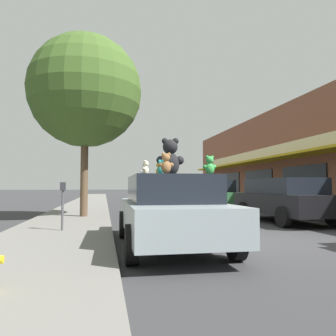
% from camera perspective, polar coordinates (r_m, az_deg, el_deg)
% --- Properties ---
extents(ground_plane, '(260.00, 260.00, 0.00)m').
position_cam_1_polar(ground_plane, '(8.17, 17.94, -12.14)').
color(ground_plane, '#333335').
extents(sidewalk_near, '(2.78, 90.00, 0.13)m').
position_cam_1_polar(sidewalk_near, '(7.27, -20.62, -12.70)').
color(sidewalk_near, slate).
rests_on(sidewalk_near, ground_plane).
extents(plush_art_car, '(2.06, 4.69, 1.52)m').
position_cam_1_polar(plush_art_car, '(7.03, 0.28, -7.18)').
color(plush_art_car, '#8C999E').
rests_on(plush_art_car, ground_plane).
extents(teddy_bear_giant, '(0.65, 0.42, 0.86)m').
position_cam_1_polar(teddy_bear_giant, '(7.34, 0.39, 1.80)').
color(teddy_bear_giant, black).
rests_on(teddy_bear_giant, plush_art_car).
extents(teddy_bear_teal, '(0.20, 0.25, 0.34)m').
position_cam_1_polar(teddy_bear_teal, '(6.85, -1.21, 0.03)').
color(teddy_bear_teal, teal).
rests_on(teddy_bear_teal, plush_art_car).
extents(teddy_bear_brown, '(0.28, 0.17, 0.38)m').
position_cam_1_polar(teddy_bear_brown, '(5.86, -0.34, 0.79)').
color(teddy_bear_brown, olive).
rests_on(teddy_bear_brown, plush_art_car).
extents(teddy_bear_yellow, '(0.21, 0.28, 0.37)m').
position_cam_1_polar(teddy_bear_yellow, '(7.72, -1.52, -0.22)').
color(teddy_bear_yellow, yellow).
rests_on(teddy_bear_yellow, plush_art_car).
extents(teddy_bear_cream, '(0.17, 0.22, 0.30)m').
position_cam_1_polar(teddy_bear_cream, '(6.61, -3.91, -0.01)').
color(teddy_bear_cream, beige).
rests_on(teddy_bear_cream, plush_art_car).
extents(teddy_bear_white, '(0.21, 0.13, 0.29)m').
position_cam_1_polar(teddy_bear_white, '(7.55, -4.08, -0.44)').
color(teddy_bear_white, white).
rests_on(teddy_bear_white, plush_art_car).
extents(teddy_bear_green, '(0.28, 0.18, 0.38)m').
position_cam_1_polar(teddy_bear_green, '(6.50, 7.28, 0.43)').
color(teddy_bear_green, green).
rests_on(teddy_bear_green, plush_art_car).
extents(parked_car_far_center, '(1.97, 4.75, 1.57)m').
position_cam_1_polar(parked_car_far_center, '(12.62, 19.42, -5.01)').
color(parked_car_far_center, black).
rests_on(parked_car_far_center, ground_plane).
extents(parked_car_far_right, '(2.01, 4.38, 1.66)m').
position_cam_1_polar(parked_car_far_right, '(19.30, 8.31, -4.52)').
color(parked_car_far_right, '#336B3D').
rests_on(parked_car_far_right, ground_plane).
extents(street_tree, '(4.46, 4.46, 7.18)m').
position_cam_1_polar(street_tree, '(13.77, -14.19, 12.81)').
color(street_tree, brown).
rests_on(street_tree, sidewalk_near).
extents(parking_meter, '(0.14, 0.10, 1.27)m').
position_cam_1_polar(parking_meter, '(9.16, -17.87, -5.25)').
color(parking_meter, '#4C4C51').
rests_on(parking_meter, sidewalk_near).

